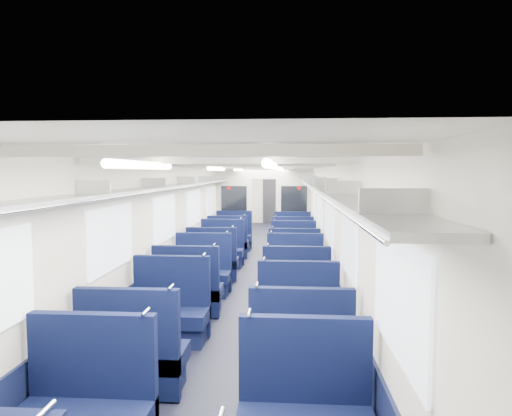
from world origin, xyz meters
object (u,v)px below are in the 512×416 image
Objects in this scene: seat_10 at (202,275)px; seat_19 at (292,239)px; seat_2 at (87,416)px; seat_15 at (293,255)px; seat_12 at (213,263)px; seat_14 at (222,252)px; seat_9 at (296,293)px; seat_13 at (294,265)px; seat_11 at (295,276)px; seat_6 at (170,315)px; seat_16 at (228,244)px; bulkhead at (264,205)px; seat_5 at (301,358)px; seat_18 at (234,238)px; seat_7 at (298,324)px; seat_17 at (293,246)px; seat_8 at (188,293)px; seat_4 at (133,359)px; end_door at (272,200)px.

seat_19 is (1.66, 4.50, 0.00)m from seat_10.
seat_2 is 1.00× the size of seat_15.
seat_14 is (0.00, 1.29, 0.00)m from seat_12.
seat_13 is at bearing 90.00° from seat_9.
seat_11 is 0.98m from seat_13.
seat_6 and seat_19 have the same top height.
seat_16 is (-1.66, 2.42, 0.00)m from seat_13.
seat_9 is 1.00× the size of seat_14.
seat_15 is at bearing 90.00° from seat_13.
bulkhead reaches higher than seat_11.
seat_5 and seat_18 have the same top height.
seat_2 and seat_16 have the same top height.
seat_19 is at bearing 90.00° from seat_7.
seat_16 is at bearing 90.00° from seat_12.
seat_10 is at bearing -116.29° from seat_17.
seat_8 is 1.00× the size of seat_14.
seat_8 is at bearing -177.28° from seat_9.
seat_15 is at bearing -74.61° from bulkhead.
seat_9 and seat_15 have the same top height.
seat_14 is 1.00× the size of seat_19.
seat_11 is at bearing 65.67° from seat_4.
seat_13 is 3.98m from seat_18.
seat_12 is (-1.66, 4.55, 0.00)m from seat_5.
seat_14 is (-1.66, 4.84, 0.00)m from seat_7.
seat_11 is (0.83, -11.36, -0.65)m from end_door.
seat_4 and seat_7 have the same top height.
seat_18 is at bearing 90.00° from seat_4.
seat_8 is at bearing 90.00° from seat_2.
seat_17 is (0.00, 4.44, 0.00)m from seat_9.
seat_8 is (0.00, 1.07, 0.00)m from seat_6.
seat_18 is (-1.66, 8.12, 0.00)m from seat_5.
seat_9 is at bearing -52.49° from seat_12.
seat_2 is at bearing -115.01° from seat_9.
seat_2 is 7.01m from seat_14.
seat_11 is at bearing -90.00° from seat_15.
bulkhead is 8.73m from seat_5.
seat_2 is at bearing -90.00° from seat_6.
end_door is at bearing 84.05° from seat_16.
seat_17 is (0.83, -1.82, -0.88)m from bulkhead.
seat_8 is 4.81m from seat_17.
seat_17 and seat_18 have the same top height.
bulkhead is at bearing 140.56° from seat_19.
seat_13 and seat_15 have the same top height.
seat_17 is (0.00, 5.82, 0.00)m from seat_7.
end_door is 9.11m from seat_14.
seat_7 is 4.62m from seat_15.
seat_16 is (0.00, 1.08, 0.00)m from seat_14.
bulkhead is at bearing 64.26° from seat_16.
seat_6 and seat_16 have the same top height.
seat_14 is at bearing -90.00° from seat_18.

